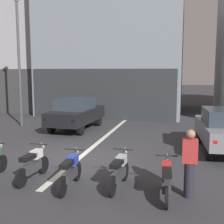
# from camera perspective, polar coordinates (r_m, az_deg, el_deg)

# --- Properties ---
(ground_plane) EXTENTS (120.00, 120.00, 0.00)m
(ground_plane) POSITION_cam_1_polar(r_m,az_deg,el_deg) (10.58, -6.36, -8.85)
(ground_plane) COLOR #333338
(lane_centre_line) EXTENTS (0.20, 18.00, 0.01)m
(lane_centre_line) POSITION_cam_1_polar(r_m,az_deg,el_deg) (16.19, 0.93, -2.94)
(lane_centre_line) COLOR silver
(lane_centre_line) RESTS_ON ground
(building_corner_left) EXTENTS (9.43, 7.25, 16.76)m
(building_corner_left) POSITION_cam_1_polar(r_m,az_deg,el_deg) (27.11, -18.45, 18.78)
(building_corner_left) COLOR #9E9EA3
(building_corner_left) RESTS_ON ground
(building_mid_block) EXTENTS (9.69, 9.54, 14.49)m
(building_mid_block) POSITION_cam_1_polar(r_m,az_deg,el_deg) (23.60, 1.20, 18.09)
(building_mid_block) COLOR gray
(building_mid_block) RESTS_ON ground
(car_black_crossing_near) EXTENTS (1.97, 4.19, 1.64)m
(car_black_crossing_near) POSITION_cam_1_polar(r_m,az_deg,el_deg) (15.56, -6.94, -0.15)
(car_black_crossing_near) COLOR black
(car_black_crossing_near) RESTS_ON ground
(car_red_down_street) EXTENTS (1.93, 4.17, 1.64)m
(car_red_down_street) POSITION_cam_1_polar(r_m,az_deg,el_deg) (21.31, 6.72, 2.00)
(car_red_down_street) COLOR black
(car_red_down_street) RESTS_ON ground
(street_lamp) EXTENTS (0.36, 0.36, 7.06)m
(street_lamp) POSITION_cam_1_polar(r_m,az_deg,el_deg) (17.19, -17.59, 11.63)
(street_lamp) COLOR #47474C
(street_lamp) RESTS_ON ground
(motorcycle_white_row_left_mid) EXTENTS (0.55, 1.67, 0.98)m
(motorcycle_white_row_left_mid) POSITION_cam_1_polar(r_m,az_deg,el_deg) (8.67, -14.99, -9.70)
(motorcycle_white_row_left_mid) COLOR black
(motorcycle_white_row_left_mid) RESTS_ON ground
(motorcycle_blue_row_centre) EXTENTS (0.55, 1.67, 0.98)m
(motorcycle_blue_row_centre) POSITION_cam_1_polar(r_m,az_deg,el_deg) (7.91, -8.02, -11.22)
(motorcycle_blue_row_centre) COLOR black
(motorcycle_blue_row_centre) RESTS_ON ground
(motorcycle_silver_row_right_mid) EXTENTS (0.55, 1.67, 0.98)m
(motorcycle_silver_row_right_mid) POSITION_cam_1_polar(r_m,az_deg,el_deg) (7.85, 1.41, -11.30)
(motorcycle_silver_row_right_mid) COLOR black
(motorcycle_silver_row_right_mid) RESTS_ON ground
(motorcycle_red_row_rightmost) EXTENTS (0.55, 1.67, 0.98)m
(motorcycle_red_row_rightmost) POSITION_cam_1_polar(r_m,az_deg,el_deg) (7.39, 10.44, -12.69)
(motorcycle_red_row_rightmost) COLOR black
(motorcycle_red_row_rightmost) RESTS_ON ground
(person_by_motorcycles) EXTENTS (0.36, 0.24, 1.67)m
(person_by_motorcycles) POSITION_cam_1_polar(r_m,az_deg,el_deg) (7.41, 14.74, -9.49)
(person_by_motorcycles) COLOR #23232D
(person_by_motorcycles) RESTS_ON ground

